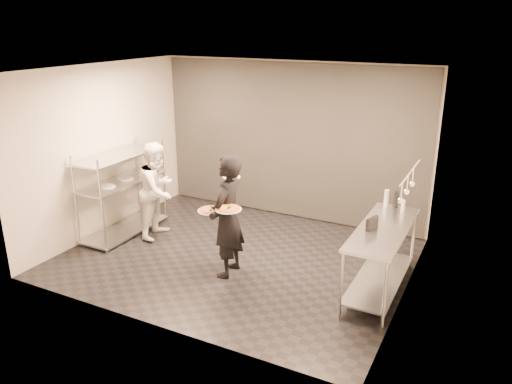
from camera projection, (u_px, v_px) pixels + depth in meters
The scene contains 13 objects.
room_shell at pixel (270, 151), 8.16m from camera, with size 5.00×4.00×2.80m.
pass_rack at pixel (123, 189), 8.29m from camera, with size 0.60×1.60×1.50m.
prep_counter at pixel (381, 248), 6.48m from camera, with size 0.60×1.80×0.92m.
utensil_rail at pixel (408, 184), 6.08m from camera, with size 0.07×1.20×0.31m.
waiter at pixel (228, 217), 6.87m from camera, with size 0.64×0.42×1.74m, color black.
chef at pixel (158, 190), 8.17m from camera, with size 0.78×0.60×1.60m, color white.
pizza_plate_near at pixel (210, 210), 6.73m from camera, with size 0.33×0.33×0.05m.
pizza_plate_far at pixel (228, 209), 6.59m from camera, with size 0.35×0.35×0.05m.
salad_plate at pixel (231, 176), 6.98m from camera, with size 0.25×0.25×0.07m.
pos_monitor at pixel (372, 223), 6.31m from camera, with size 0.04×0.22×0.16m, color black.
bottle_green at pixel (386, 198), 7.09m from camera, with size 0.07×0.07×0.24m, color #919E91.
bottle_clear at pixel (403, 206), 6.88m from camera, with size 0.05×0.05×0.17m, color #919E91.
bottle_dark at pixel (396, 199), 7.03m from camera, with size 0.07×0.07×0.24m, color black.
Camera 1 is at (3.40, -5.99, 3.43)m, focal length 35.00 mm.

